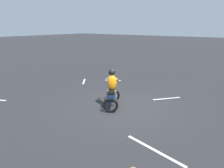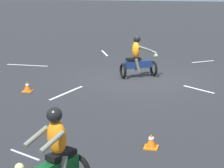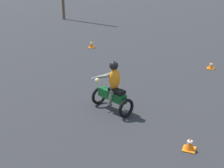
{
  "view_description": "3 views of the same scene",
  "coord_description": "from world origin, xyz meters",
  "px_view_note": "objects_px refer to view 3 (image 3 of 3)",
  "views": [
    {
      "loc": [
        7.25,
        4.75,
        3.37
      ],
      "look_at": [
        0.22,
        -0.41,
        1.0
      ],
      "focal_mm": 35.0,
      "sensor_mm": 36.0,
      "label": 1
    },
    {
      "loc": [
        -2.43,
        16.22,
        3.81
      ],
      "look_at": [
        0.18,
        4.55,
        0.9
      ],
      "focal_mm": 70.0,
      "sensor_mm": 36.0,
      "label": 2
    },
    {
      "loc": [
        -8.25,
        6.06,
        4.32
      ],
      "look_at": [
        0.14,
        9.51,
        0.9
      ],
      "focal_mm": 50.0,
      "sensor_mm": 36.0,
      "label": 3
    }
  ],
  "objects_px": {
    "motorcycle_rider_background": "(113,90)",
    "traffic_cone_mid_center": "(91,44)",
    "traffic_cone_near_right": "(190,144)",
    "traffic_cone_near_left": "(211,66)"
  },
  "relations": [
    {
      "from": "traffic_cone_near_right",
      "to": "motorcycle_rider_background",
      "type": "bearing_deg",
      "value": 62.47
    },
    {
      "from": "motorcycle_rider_background",
      "to": "traffic_cone_near_right",
      "type": "relative_size",
      "value": 4.86
    },
    {
      "from": "traffic_cone_near_right",
      "to": "traffic_cone_mid_center",
      "type": "height_order",
      "value": "traffic_cone_mid_center"
    },
    {
      "from": "traffic_cone_near_left",
      "to": "traffic_cone_near_right",
      "type": "distance_m",
      "value": 7.1
    },
    {
      "from": "traffic_cone_near_right",
      "to": "traffic_cone_mid_center",
      "type": "bearing_deg",
      "value": 38.86
    },
    {
      "from": "traffic_cone_near_left",
      "to": "traffic_cone_mid_center",
      "type": "relative_size",
      "value": 0.77
    },
    {
      "from": "motorcycle_rider_background",
      "to": "traffic_cone_near_left",
      "type": "relative_size",
      "value": 5.19
    },
    {
      "from": "motorcycle_rider_background",
      "to": "traffic_cone_mid_center",
      "type": "bearing_deg",
      "value": 56.68
    },
    {
      "from": "traffic_cone_mid_center",
      "to": "traffic_cone_near_right",
      "type": "bearing_deg",
      "value": -141.14
    },
    {
      "from": "traffic_cone_near_left",
      "to": "traffic_cone_near_right",
      "type": "height_order",
      "value": "traffic_cone_near_right"
    }
  ]
}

